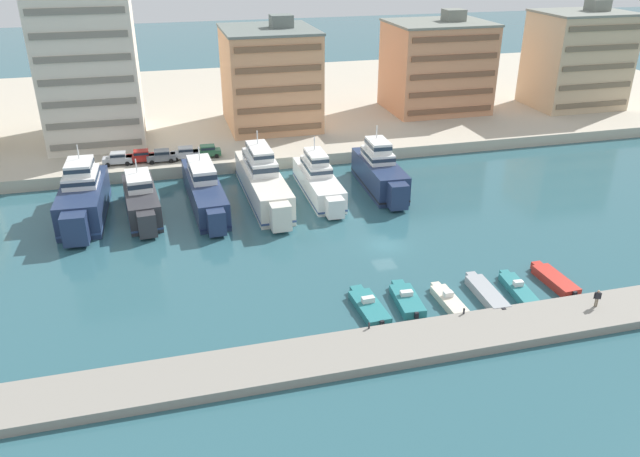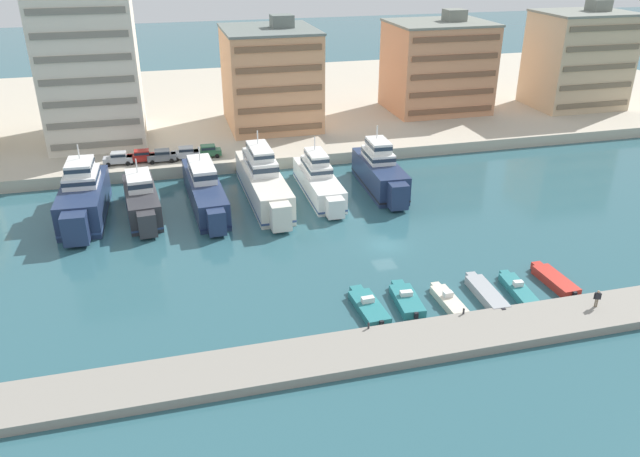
% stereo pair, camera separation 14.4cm
% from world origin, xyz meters
% --- Properties ---
extents(ground_plane, '(400.00, 400.00, 0.00)m').
position_xyz_m(ground_plane, '(0.00, 0.00, 0.00)').
color(ground_plane, '#2D5B66').
extents(quay_promenade, '(180.00, 70.00, 1.77)m').
position_xyz_m(quay_promenade, '(0.00, 62.44, 0.88)').
color(quay_promenade, '#BCB29E').
rests_on(quay_promenade, ground).
extents(pier_dock, '(120.00, 5.37, 0.83)m').
position_xyz_m(pier_dock, '(0.00, -18.63, 0.42)').
color(pier_dock, gray).
rests_on(pier_dock, ground).
extents(yacht_navy_far_left, '(5.56, 17.63, 8.71)m').
position_xyz_m(yacht_navy_far_left, '(-33.50, 16.70, 2.59)').
color(yacht_navy_far_left, navy).
rests_on(yacht_navy_far_left, ground).
extents(yacht_charcoal_left, '(4.81, 15.38, 6.77)m').
position_xyz_m(yacht_charcoal_left, '(-26.59, 15.66, 2.02)').
color(yacht_charcoal_left, '#333338').
rests_on(yacht_charcoal_left, ground).
extents(yacht_navy_mid_left, '(4.66, 20.77, 7.02)m').
position_xyz_m(yacht_navy_mid_left, '(-18.71, 16.92, 2.12)').
color(yacht_navy_mid_left, navy).
rests_on(yacht_navy_mid_left, ground).
extents(yacht_ivory_center_left, '(4.76, 22.13, 8.56)m').
position_xyz_m(yacht_ivory_center_left, '(-11.04, 17.01, 2.51)').
color(yacht_ivory_center_left, silver).
rests_on(yacht_ivory_center_left, ground).
extents(yacht_white_center, '(3.95, 17.69, 7.36)m').
position_xyz_m(yacht_white_center, '(-3.55, 16.76, 1.99)').
color(yacht_white_center, white).
rests_on(yacht_white_center, ground).
extents(yacht_navy_center_right, '(4.73, 16.65, 8.40)m').
position_xyz_m(yacht_navy_center_right, '(5.07, 16.44, 2.45)').
color(yacht_navy_center_right, navy).
rests_on(yacht_navy_center_right, ground).
extents(motorboat_teal_far_left, '(2.49, 6.92, 1.26)m').
position_xyz_m(motorboat_teal_far_left, '(-6.16, -12.14, 0.39)').
color(motorboat_teal_far_left, teal).
rests_on(motorboat_teal_far_left, ground).
extents(motorboat_teal_left, '(2.52, 6.37, 1.27)m').
position_xyz_m(motorboat_teal_left, '(-2.29, -12.03, 0.44)').
color(motorboat_teal_left, teal).
rests_on(motorboat_teal_left, ground).
extents(motorboat_cream_mid_left, '(1.73, 6.25, 1.27)m').
position_xyz_m(motorboat_cream_mid_left, '(1.55, -13.19, 0.40)').
color(motorboat_cream_mid_left, beige).
rests_on(motorboat_cream_mid_left, ground).
extents(motorboat_grey_center_left, '(2.03, 7.31, 0.89)m').
position_xyz_m(motorboat_grey_center_left, '(5.63, -12.94, 0.44)').
color(motorboat_grey_center_left, '#9EA3A8').
rests_on(motorboat_grey_center_left, ground).
extents(motorboat_teal_center, '(2.23, 7.12, 1.26)m').
position_xyz_m(motorboat_teal_center, '(9.05, -13.15, 0.40)').
color(motorboat_teal_center, teal).
rests_on(motorboat_teal_center, ground).
extents(motorboat_red_center_right, '(2.09, 6.71, 0.89)m').
position_xyz_m(motorboat_red_center_right, '(13.55, -12.37, 0.44)').
color(motorboat_red_center_right, red).
rests_on(motorboat_red_center_right, ground).
extents(car_silver_far_left, '(4.17, 2.06, 1.80)m').
position_xyz_m(car_silver_far_left, '(-29.75, 30.68, 2.74)').
color(car_silver_far_left, '#B7BCC1').
rests_on(car_silver_far_left, quay_promenade).
extents(car_red_left, '(4.11, 1.94, 1.80)m').
position_xyz_m(car_red_left, '(-26.54, 30.84, 2.74)').
color(car_red_left, red).
rests_on(car_red_left, quay_promenade).
extents(car_grey_mid_left, '(4.12, 1.95, 1.80)m').
position_xyz_m(car_grey_mid_left, '(-23.64, 30.25, 2.74)').
color(car_grey_mid_left, slate).
rests_on(car_grey_mid_left, quay_promenade).
extents(car_silver_center_left, '(4.12, 1.96, 1.80)m').
position_xyz_m(car_silver_center_left, '(-20.22, 30.68, 2.74)').
color(car_silver_center_left, '#B7BCC1').
rests_on(car_silver_center_left, quay_promenade).
extents(car_green_center, '(4.11, 1.93, 1.80)m').
position_xyz_m(car_green_center, '(-17.02, 30.70, 2.74)').
color(car_green_center, '#2D6642').
rests_on(car_green_center, quay_promenade).
extents(apartment_block_left, '(14.50, 18.09, 27.75)m').
position_xyz_m(apartment_block_left, '(-32.83, 44.75, 14.70)').
color(apartment_block_left, silver).
rests_on(apartment_block_left, quay_promenade).
extents(apartment_block_mid_left, '(15.13, 16.69, 18.13)m').
position_xyz_m(apartment_block_mid_left, '(-4.53, 45.56, 9.89)').
color(apartment_block_mid_left, tan).
rests_on(apartment_block_mid_left, quay_promenade).
extents(apartment_block_center_left, '(17.75, 14.34, 17.87)m').
position_xyz_m(apartment_block_center_left, '(26.92, 47.74, 9.76)').
color(apartment_block_center_left, tan).
rests_on(apartment_block_center_left, quay_promenade).
extents(apartment_block_center, '(16.37, 13.05, 19.28)m').
position_xyz_m(apartment_block_center, '(53.59, 43.77, 10.48)').
color(apartment_block_center, '#C6AD89').
rests_on(apartment_block_center, quay_promenade).
extents(pedestrian_near_edge, '(0.62, 0.39, 1.72)m').
position_xyz_m(pedestrian_near_edge, '(13.97, -18.15, 1.85)').
color(pedestrian_near_edge, '#7A6B56').
rests_on(pedestrian_near_edge, pier_dock).
extents(bollard_west, '(0.20, 0.20, 0.61)m').
position_xyz_m(bollard_west, '(-7.53, -16.20, 1.16)').
color(bollard_west, '#2D2D33').
rests_on(bollard_west, pier_dock).
extents(bollard_west_mid, '(0.20, 0.20, 0.61)m').
position_xyz_m(bollard_west_mid, '(1.56, -16.20, 1.16)').
color(bollard_west_mid, '#2D2D33').
rests_on(bollard_west_mid, pier_dock).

